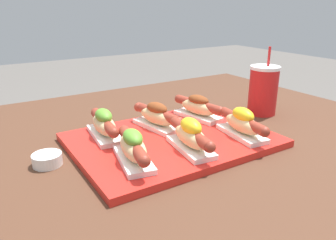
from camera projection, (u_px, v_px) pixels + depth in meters
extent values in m
cube|color=red|center=(172.00, 140.00, 0.85)|extent=(0.50, 0.37, 0.02)
cube|color=white|center=(134.00, 159.00, 0.71)|extent=(0.09, 0.16, 0.01)
ellipsoid|color=#E5C184|center=(133.00, 147.00, 0.70)|extent=(0.07, 0.14, 0.04)
cylinder|color=maroon|center=(133.00, 144.00, 0.70)|extent=(0.06, 0.17, 0.03)
sphere|color=maroon|center=(144.00, 161.00, 0.63)|extent=(0.03, 0.03, 0.03)
sphere|color=maroon|center=(124.00, 131.00, 0.77)|extent=(0.03, 0.03, 0.03)
ellipsoid|color=#5B992D|center=(133.00, 137.00, 0.69)|extent=(0.05, 0.08, 0.03)
cube|color=white|center=(190.00, 147.00, 0.77)|extent=(0.08, 0.16, 0.01)
ellipsoid|color=#E5C184|center=(191.00, 136.00, 0.76)|extent=(0.07, 0.14, 0.04)
cylinder|color=maroon|center=(191.00, 133.00, 0.76)|extent=(0.05, 0.17, 0.03)
sphere|color=maroon|center=(210.00, 147.00, 0.69)|extent=(0.03, 0.03, 0.03)
sphere|color=maroon|center=(175.00, 122.00, 0.83)|extent=(0.03, 0.03, 0.03)
ellipsoid|color=yellow|center=(191.00, 126.00, 0.75)|extent=(0.05, 0.08, 0.04)
cube|color=white|center=(242.00, 134.00, 0.85)|extent=(0.08, 0.16, 0.01)
ellipsoid|color=#E5C184|center=(242.00, 123.00, 0.84)|extent=(0.06, 0.14, 0.04)
cylinder|color=maroon|center=(243.00, 121.00, 0.84)|extent=(0.05, 0.17, 0.03)
sphere|color=maroon|center=(265.00, 132.00, 0.77)|extent=(0.03, 0.03, 0.03)
sphere|color=maroon|center=(224.00, 112.00, 0.91)|extent=(0.03, 0.03, 0.03)
ellipsoid|color=yellow|center=(243.00, 115.00, 0.83)|extent=(0.05, 0.08, 0.04)
cube|color=white|center=(105.00, 135.00, 0.84)|extent=(0.08, 0.16, 0.01)
ellipsoid|color=#E5C184|center=(104.00, 124.00, 0.84)|extent=(0.06, 0.14, 0.04)
cylinder|color=maroon|center=(104.00, 122.00, 0.83)|extent=(0.04, 0.17, 0.03)
sphere|color=maroon|center=(114.00, 133.00, 0.76)|extent=(0.03, 0.03, 0.03)
sphere|color=maroon|center=(96.00, 112.00, 0.90)|extent=(0.03, 0.03, 0.03)
ellipsoid|color=#5B992D|center=(104.00, 116.00, 0.83)|extent=(0.05, 0.08, 0.03)
cube|color=white|center=(158.00, 126.00, 0.90)|extent=(0.08, 0.16, 0.01)
ellipsoid|color=#E5C184|center=(158.00, 116.00, 0.89)|extent=(0.07, 0.14, 0.04)
cylinder|color=maroon|center=(158.00, 114.00, 0.89)|extent=(0.05, 0.17, 0.03)
sphere|color=maroon|center=(179.00, 122.00, 0.83)|extent=(0.03, 0.03, 0.03)
sphere|color=maroon|center=(139.00, 107.00, 0.95)|extent=(0.03, 0.03, 0.03)
ellipsoid|color=brown|center=(158.00, 109.00, 0.89)|extent=(0.05, 0.08, 0.03)
cube|color=white|center=(198.00, 116.00, 0.99)|extent=(0.09, 0.16, 0.01)
ellipsoid|color=#E5C184|center=(198.00, 107.00, 0.98)|extent=(0.07, 0.14, 0.04)
cylinder|color=maroon|center=(198.00, 105.00, 0.97)|extent=(0.05, 0.17, 0.03)
sphere|color=maroon|center=(220.00, 111.00, 0.92)|extent=(0.03, 0.03, 0.03)
sphere|color=maroon|center=(179.00, 99.00, 1.03)|extent=(0.03, 0.03, 0.03)
ellipsoid|color=brown|center=(198.00, 100.00, 0.97)|extent=(0.05, 0.08, 0.03)
cylinder|color=white|center=(47.00, 160.00, 0.73)|extent=(0.07, 0.07, 0.03)
cylinder|color=red|center=(47.00, 156.00, 0.73)|extent=(0.05, 0.05, 0.01)
cylinder|color=red|center=(263.00, 92.00, 1.06)|extent=(0.09, 0.09, 0.15)
cylinder|color=white|center=(265.00, 68.00, 1.03)|extent=(0.09, 0.09, 0.01)
cylinder|color=red|center=(269.00, 56.00, 1.03)|extent=(0.01, 0.01, 0.06)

